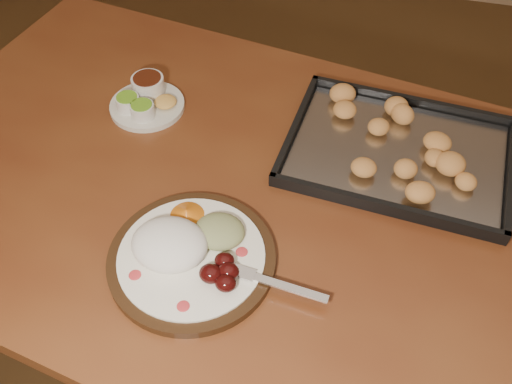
# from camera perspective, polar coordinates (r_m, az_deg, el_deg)

# --- Properties ---
(ground) EXTENTS (4.00, 4.00, 0.00)m
(ground) POSITION_cam_1_polar(r_m,az_deg,el_deg) (1.80, 5.96, -12.53)
(ground) COLOR #4F351B
(ground) RESTS_ON ground
(dining_table) EXTENTS (1.63, 1.15, 0.75)m
(dining_table) POSITION_cam_1_polar(r_m,az_deg,el_deg) (1.17, -0.42, -2.98)
(dining_table) COLOR brown
(dining_table) RESTS_ON ground
(dinner_plate) EXTENTS (0.39, 0.29, 0.07)m
(dinner_plate) POSITION_cam_1_polar(r_m,az_deg,el_deg) (0.99, -6.70, -5.95)
(dinner_plate) COLOR black
(dinner_plate) RESTS_ON dining_table
(condiment_saucer) EXTENTS (0.16, 0.16, 0.05)m
(condiment_saucer) POSITION_cam_1_polar(r_m,az_deg,el_deg) (1.28, -10.96, 9.06)
(condiment_saucer) COLOR beige
(condiment_saucer) RESTS_ON dining_table
(baking_tray) EXTENTS (0.47, 0.36, 0.05)m
(baking_tray) POSITION_cam_1_polar(r_m,az_deg,el_deg) (1.18, 14.01, 4.07)
(baking_tray) COLOR black
(baking_tray) RESTS_ON dining_table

